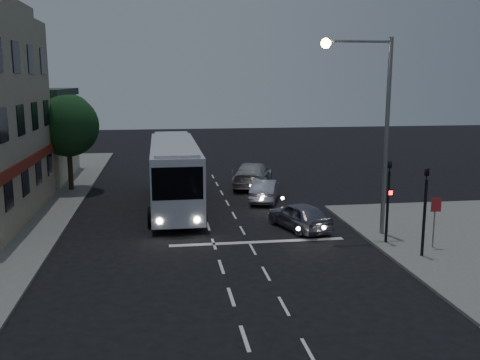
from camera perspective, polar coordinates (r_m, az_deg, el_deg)
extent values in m
plane|color=black|center=(22.27, -2.30, -8.37)|extent=(120.00, 120.00, 0.00)
cube|color=silver|center=(15.86, 0.51, -16.53)|extent=(0.12, 1.60, 0.01)
cube|color=silver|center=(18.55, -0.96, -12.34)|extent=(0.12, 1.60, 0.01)
cube|color=silver|center=(21.33, -2.01, -9.23)|extent=(0.12, 1.60, 0.01)
cube|color=silver|center=(24.16, -2.81, -6.83)|extent=(0.12, 1.60, 0.01)
cube|color=silver|center=(27.02, -3.44, -4.94)|extent=(0.12, 1.60, 0.01)
cube|color=silver|center=(29.92, -3.94, -3.41)|extent=(0.12, 1.60, 0.01)
cube|color=silver|center=(32.83, -4.35, -2.15)|extent=(0.12, 1.60, 0.01)
cube|color=silver|center=(35.75, -4.70, -1.10)|extent=(0.12, 1.60, 0.01)
cube|color=silver|center=(38.69, -4.99, -0.21)|extent=(0.12, 1.60, 0.01)
cube|color=silver|center=(15.31, 7.34, -17.69)|extent=(0.10, 1.50, 0.01)
cube|color=silver|center=(17.91, 4.69, -13.25)|extent=(0.10, 1.50, 0.01)
cube|color=silver|center=(20.63, 2.79, -9.93)|extent=(0.10, 1.50, 0.01)
cube|color=silver|center=(23.42, 1.36, -7.39)|extent=(0.10, 1.50, 0.01)
cube|color=silver|center=(26.25, 0.25, -5.39)|extent=(0.10, 1.50, 0.01)
cube|color=silver|center=(29.11, -0.64, -3.78)|extent=(0.10, 1.50, 0.01)
cube|color=silver|center=(32.00, -1.36, -2.46)|extent=(0.10, 1.50, 0.01)
cube|color=silver|center=(34.91, -1.97, -1.36)|extent=(0.10, 1.50, 0.01)
cube|color=silver|center=(37.84, -2.48, -0.42)|extent=(0.10, 1.50, 0.01)
cube|color=silver|center=(40.77, -2.91, 0.37)|extent=(0.10, 1.50, 0.01)
cube|color=silver|center=(24.42, 1.89, -6.63)|extent=(8.00, 0.35, 0.01)
cube|color=silver|center=(31.04, -7.02, 0.83)|extent=(2.64, 12.39, 3.30)
cube|color=silver|center=(30.80, -7.09, 3.95)|extent=(2.22, 11.97, 0.19)
cube|color=black|center=(24.91, -6.68, -0.37)|extent=(2.37, 0.13, 1.55)
cube|color=black|center=(31.50, -4.70, 2.25)|extent=(0.09, 10.31, 0.93)
cube|color=black|center=(31.44, -9.44, 2.13)|extent=(0.09, 10.31, 0.93)
cube|color=#A50019|center=(32.19, -4.72, 0.39)|extent=(0.06, 5.67, 1.44)
cube|color=#A50019|center=(32.13, -9.38, 0.26)|extent=(0.06, 5.67, 1.44)
cylinder|color=black|center=(27.11, -9.44, -3.90)|extent=(0.37, 1.03, 1.03)
cylinder|color=black|center=(27.17, -3.99, -3.74)|extent=(0.37, 1.03, 1.03)
cylinder|color=black|center=(33.85, -9.26, -0.99)|extent=(0.37, 1.03, 1.03)
cylinder|color=black|center=(33.90, -4.89, -0.87)|extent=(0.37, 1.03, 1.03)
cylinder|color=black|center=(35.57, -9.22, -0.43)|extent=(0.37, 1.03, 1.03)
cylinder|color=black|center=(35.62, -5.07, -0.32)|extent=(0.37, 1.03, 1.03)
cylinder|color=#FFF2CC|center=(25.22, -8.58, -4.37)|extent=(0.27, 0.05, 0.27)
cylinder|color=#FFF2CC|center=(25.27, -4.60, -4.25)|extent=(0.27, 0.05, 0.27)
imported|color=gray|center=(26.43, 6.34, -3.81)|extent=(2.79, 4.34, 1.37)
imported|color=#A7A7B7|center=(32.37, 2.66, -1.11)|extent=(2.56, 4.32, 1.35)
imported|color=#B6B6B6|center=(36.85, 1.36, 0.58)|extent=(3.86, 6.10, 1.65)
cylinder|color=black|center=(24.48, 15.46, -2.82)|extent=(0.12, 0.12, 3.20)
imported|color=black|center=(24.10, 15.70, 1.93)|extent=(0.15, 0.18, 0.90)
cube|color=black|center=(24.17, 15.71, -1.30)|extent=(0.25, 0.12, 0.30)
cube|color=#FF0C0C|center=(24.11, 15.78, -1.33)|extent=(0.16, 0.02, 0.18)
cylinder|color=black|center=(23.03, 19.05, -3.85)|extent=(0.12, 0.12, 3.20)
imported|color=black|center=(22.63, 19.37, 1.18)|extent=(0.18, 0.15, 0.90)
cylinder|color=slate|center=(24.49, 19.99, -4.52)|extent=(0.06, 0.06, 2.00)
cube|color=#B12027|center=(24.22, 20.20, -2.50)|extent=(0.45, 0.03, 0.60)
cylinder|color=slate|center=(25.42, 15.34, 4.32)|extent=(0.20, 0.20, 9.00)
cylinder|color=slate|center=(24.78, 12.56, 14.25)|extent=(3.00, 0.12, 0.12)
sphere|color=#FFBF59|center=(24.29, 9.14, 14.21)|extent=(0.44, 0.44, 0.44)
cube|color=tan|center=(30.02, -23.35, 15.76)|extent=(1.00, 12.00, 0.50)
cube|color=tan|center=(30.07, -23.42, 16.70)|extent=(1.00, 6.00, 0.50)
cube|color=maroon|center=(30.01, -21.33, 1.99)|extent=(0.15, 12.00, 0.50)
cube|color=black|center=(25.84, -23.45, -1.25)|extent=(0.06, 1.30, 1.50)
cube|color=black|center=(28.70, -21.93, -0.04)|extent=(0.06, 1.30, 1.50)
cube|color=black|center=(31.58, -20.69, 0.96)|extent=(0.06, 1.30, 1.50)
cube|color=black|center=(34.48, -19.65, 1.78)|extent=(0.06, 1.30, 1.50)
cube|color=black|center=(25.44, -23.94, 5.37)|extent=(0.06, 1.30, 1.50)
cube|color=black|center=(28.34, -22.35, 5.93)|extent=(0.06, 1.30, 1.50)
cube|color=black|center=(31.25, -21.05, 6.39)|extent=(0.06, 1.30, 1.50)
cube|color=black|center=(34.18, -19.97, 6.76)|extent=(0.06, 1.30, 1.50)
cube|color=black|center=(28.29, -22.78, 11.99)|extent=(0.06, 1.30, 1.50)
cube|color=black|center=(31.21, -21.42, 11.88)|extent=(0.06, 1.30, 1.50)
cube|color=black|center=(34.14, -20.29, 11.78)|extent=(0.06, 1.30, 1.50)
cube|color=beige|center=(42.68, -23.77, 4.17)|extent=(9.00, 9.00, 6.00)
cube|color=#293B33|center=(42.49, -24.10, 8.53)|extent=(9.40, 9.40, 0.50)
cylinder|color=black|center=(36.89, -17.65, 1.19)|extent=(0.32, 0.32, 2.80)
sphere|color=#113C1C|center=(36.56, -17.90, 5.52)|extent=(4.00, 4.00, 4.00)
sphere|color=#1C401A|center=(37.07, -17.50, 6.69)|extent=(2.60, 2.60, 2.60)
sphere|color=#113C1C|center=(35.99, -18.56, 6.05)|extent=(2.40, 2.40, 2.40)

